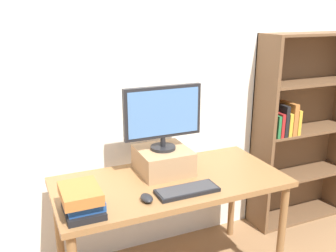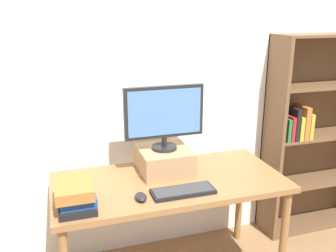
% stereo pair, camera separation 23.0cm
% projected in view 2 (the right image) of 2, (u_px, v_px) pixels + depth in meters
% --- Properties ---
extents(back_wall, '(7.00, 0.08, 2.60)m').
position_uv_depth(back_wall, '(148.00, 79.00, 2.63)').
color(back_wall, silver).
rests_on(back_wall, ground_plane).
extents(desk, '(1.44, 0.69, 0.75)m').
position_uv_depth(desk, '(169.00, 191.00, 2.37)').
color(desk, olive).
rests_on(desk, ground_plane).
extents(bookshelf_unit, '(0.90, 0.28, 1.60)m').
position_uv_depth(bookshelf_unit, '(315.00, 133.00, 3.02)').
color(bookshelf_unit, brown).
rests_on(bookshelf_unit, ground_plane).
extents(riser_box, '(0.33, 0.34, 0.16)m').
position_uv_depth(riser_box, '(164.00, 160.00, 2.45)').
color(riser_box, '#A87F56').
rests_on(riser_box, desk).
extents(computer_monitor, '(0.51, 0.16, 0.41)m').
position_uv_depth(computer_monitor, '(164.00, 115.00, 2.36)').
color(computer_monitor, black).
rests_on(computer_monitor, riser_box).
extents(keyboard, '(0.37, 0.14, 0.02)m').
position_uv_depth(keyboard, '(183.00, 191.00, 2.17)').
color(keyboard, black).
rests_on(keyboard, desk).
extents(computer_mouse, '(0.06, 0.10, 0.04)m').
position_uv_depth(computer_mouse, '(141.00, 197.00, 2.09)').
color(computer_mouse, black).
rests_on(computer_mouse, desk).
extents(book_stack, '(0.21, 0.26, 0.15)m').
position_uv_depth(book_stack, '(76.00, 195.00, 1.99)').
color(book_stack, black).
rests_on(book_stack, desk).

